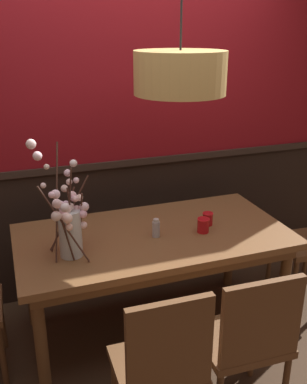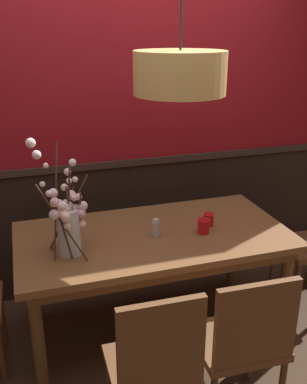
{
  "view_description": "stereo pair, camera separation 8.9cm",
  "coord_description": "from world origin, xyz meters",
  "px_view_note": "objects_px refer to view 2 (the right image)",
  "views": [
    {
      "loc": [
        -0.85,
        -2.4,
        2.02
      ],
      "look_at": [
        0.0,
        0.0,
        1.05
      ],
      "focal_mm": 41.04,
      "sensor_mm": 36.0,
      "label": 1
    },
    {
      "loc": [
        -0.77,
        -2.43,
        2.02
      ],
      "look_at": [
        0.0,
        0.0,
        1.05
      ],
      "focal_mm": 41.04,
      "sensor_mm": 36.0,
      "label": 2
    }
  ],
  "objects_px": {
    "dining_table": "(154,245)",
    "candle_holder_nearer_center": "(203,226)",
    "candle_holder_nearer_edge": "(208,219)",
    "chair_near_side_left": "(155,366)",
    "condiment_bottle": "(155,228)",
    "chair_near_side_right": "(243,340)",
    "vase_with_blossoms": "(67,222)",
    "chair_far_side_left": "(95,218)",
    "pendant_lamp": "(180,73)",
    "chair_far_side_right": "(150,210)"
  },
  "relations": [
    {
      "from": "dining_table",
      "to": "candle_holder_nearer_center",
      "type": "xyz_separation_m",
      "value": [
        0.31,
        -0.09,
        0.13
      ]
    },
    {
      "from": "dining_table",
      "to": "candle_holder_nearer_edge",
      "type": "xyz_separation_m",
      "value": [
        0.39,
        0.0,
        0.13
      ]
    },
    {
      "from": "chair_near_side_left",
      "to": "condiment_bottle",
      "type": "xyz_separation_m",
      "value": [
        0.27,
        0.84,
        0.28
      ]
    },
    {
      "from": "chair_near_side_left",
      "to": "chair_near_side_right",
      "type": "xyz_separation_m",
      "value": [
        0.49,
        0.05,
        -0.02
      ]
    },
    {
      "from": "vase_with_blossoms",
      "to": "chair_near_side_right",
      "type": "bearing_deg",
      "value": -42.99
    },
    {
      "from": "chair_near_side_left",
      "to": "chair_near_side_right",
      "type": "distance_m",
      "value": 0.5
    },
    {
      "from": "chair_far_side_left",
      "to": "pendant_lamp",
      "type": "height_order",
      "value": "pendant_lamp"
    },
    {
      "from": "condiment_bottle",
      "to": "pendant_lamp",
      "type": "height_order",
      "value": "pendant_lamp"
    },
    {
      "from": "chair_near_side_right",
      "to": "dining_table",
      "type": "bearing_deg",
      "value": 104.73
    },
    {
      "from": "chair_far_side_right",
      "to": "vase_with_blossoms",
      "type": "xyz_separation_m",
      "value": [
        -0.8,
        -1.01,
        0.44
      ]
    },
    {
      "from": "chair_near_side_right",
      "to": "chair_far_side_right",
      "type": "height_order",
      "value": "chair_far_side_right"
    },
    {
      "from": "chair_far_side_right",
      "to": "condiment_bottle",
      "type": "xyz_separation_m",
      "value": [
        -0.25,
        -0.94,
        0.29
      ]
    },
    {
      "from": "candle_holder_nearer_edge",
      "to": "condiment_bottle",
      "type": "bearing_deg",
      "value": -172.86
    },
    {
      "from": "dining_table",
      "to": "chair_far_side_right",
      "type": "xyz_separation_m",
      "value": [
        0.25,
        0.89,
        -0.15
      ]
    },
    {
      "from": "candle_holder_nearer_edge",
      "to": "condiment_bottle",
      "type": "height_order",
      "value": "condiment_bottle"
    },
    {
      "from": "chair_near_side_right",
      "to": "chair_far_side_right",
      "type": "xyz_separation_m",
      "value": [
        0.03,
        1.72,
        0.01
      ]
    },
    {
      "from": "chair_far_side_right",
      "to": "candle_holder_nearer_edge",
      "type": "xyz_separation_m",
      "value": [
        0.14,
        -0.89,
        0.28
      ]
    },
    {
      "from": "chair_far_side_right",
      "to": "candle_holder_nearer_center",
      "type": "relative_size",
      "value": 9.86
    },
    {
      "from": "dining_table",
      "to": "candle_holder_nearer_center",
      "type": "relative_size",
      "value": 18.05
    },
    {
      "from": "chair_far_side_left",
      "to": "candle_holder_nearer_center",
      "type": "distance_m",
      "value": 1.14
    },
    {
      "from": "chair_near_side_left",
      "to": "chair_far_side_right",
      "type": "relative_size",
      "value": 1.0
    },
    {
      "from": "dining_table",
      "to": "chair_far_side_right",
      "type": "bearing_deg",
      "value": 74.5
    },
    {
      "from": "chair_far_side_right",
      "to": "candle_holder_nearer_center",
      "type": "xyz_separation_m",
      "value": [
        0.06,
        -0.98,
        0.28
      ]
    },
    {
      "from": "vase_with_blossoms",
      "to": "candle_holder_nearer_center",
      "type": "relative_size",
      "value": 7.13
    },
    {
      "from": "dining_table",
      "to": "vase_with_blossoms",
      "type": "bearing_deg",
      "value": -168.25
    },
    {
      "from": "candle_holder_nearer_center",
      "to": "dining_table",
      "type": "bearing_deg",
      "value": 163.66
    },
    {
      "from": "candle_holder_nearer_center",
      "to": "candle_holder_nearer_edge",
      "type": "relative_size",
      "value": 1.11
    },
    {
      "from": "dining_table",
      "to": "vase_with_blossoms",
      "type": "height_order",
      "value": "vase_with_blossoms"
    },
    {
      "from": "candle_holder_nearer_edge",
      "to": "pendant_lamp",
      "type": "bearing_deg",
      "value": -162.58
    },
    {
      "from": "chair_far_side_left",
      "to": "vase_with_blossoms",
      "type": "bearing_deg",
      "value": -107.81
    },
    {
      "from": "chair_near_side_left",
      "to": "chair_far_side_right",
      "type": "distance_m",
      "value": 1.85
    },
    {
      "from": "chair_near_side_right",
      "to": "condiment_bottle",
      "type": "distance_m",
      "value": 0.87
    },
    {
      "from": "dining_table",
      "to": "candle_holder_nearer_edge",
      "type": "distance_m",
      "value": 0.41
    },
    {
      "from": "chair_near_side_right",
      "to": "chair_far_side_right",
      "type": "bearing_deg",
      "value": 89.08
    },
    {
      "from": "dining_table",
      "to": "condiment_bottle",
      "type": "relative_size",
      "value": 14.43
    },
    {
      "from": "chair_near_side_right",
      "to": "condiment_bottle",
      "type": "bearing_deg",
      "value": 105.7
    },
    {
      "from": "chair_near_side_right",
      "to": "chair_far_side_left",
      "type": "bearing_deg",
      "value": 104.97
    },
    {
      "from": "chair_near_side_right",
      "to": "vase_with_blossoms",
      "type": "bearing_deg",
      "value": 137.01
    },
    {
      "from": "dining_table",
      "to": "condiment_bottle",
      "type": "bearing_deg",
      "value": -92.08
    },
    {
      "from": "chair_far_side_right",
      "to": "condiment_bottle",
      "type": "relative_size",
      "value": 7.88
    },
    {
      "from": "candle_holder_nearer_center",
      "to": "pendant_lamp",
      "type": "bearing_deg",
      "value": 176.52
    },
    {
      "from": "chair_far_side_left",
      "to": "chair_far_side_right",
      "type": "height_order",
      "value": "chair_far_side_right"
    },
    {
      "from": "candle_holder_nearer_center",
      "to": "candle_holder_nearer_edge",
      "type": "height_order",
      "value": "candle_holder_nearer_center"
    },
    {
      "from": "chair_far_side_left",
      "to": "candle_holder_nearer_edge",
      "type": "height_order",
      "value": "chair_far_side_left"
    },
    {
      "from": "chair_near_side_right",
      "to": "vase_with_blossoms",
      "type": "xyz_separation_m",
      "value": [
        -0.77,
        0.72,
        0.45
      ]
    },
    {
      "from": "chair_near_side_right",
      "to": "candle_holder_nearer_edge",
      "type": "bearing_deg",
      "value": 78.74
    },
    {
      "from": "chair_near_side_left",
      "to": "candle_holder_nearer_edge",
      "type": "distance_m",
      "value": 1.14
    },
    {
      "from": "chair_far_side_left",
      "to": "candle_holder_nearer_center",
      "type": "xyz_separation_m",
      "value": [
        0.55,
        -0.96,
        0.28
      ]
    },
    {
      "from": "pendant_lamp",
      "to": "dining_table",
      "type": "bearing_deg",
      "value": 148.3
    },
    {
      "from": "chair_far_side_right",
      "to": "dining_table",
      "type": "bearing_deg",
      "value": -105.5
    }
  ]
}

